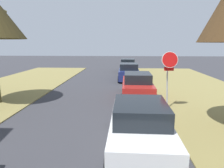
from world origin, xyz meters
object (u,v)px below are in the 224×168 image
(parked_sedan_red, at_px, (137,86))
(parked_sedan_black, at_px, (128,66))
(stop_sign_far, at_px, (169,68))
(parked_sedan_navy, at_px, (129,72))
(parked_sedan_white, at_px, (140,126))

(parked_sedan_red, distance_m, parked_sedan_black, 12.23)
(stop_sign_far, xyz_separation_m, parked_sedan_navy, (-1.78, 8.68, -1.43))
(parked_sedan_navy, height_order, parked_sedan_black, same)
(stop_sign_far, height_order, parked_sedan_navy, stop_sign_far)
(parked_sedan_white, relative_size, parked_sedan_black, 1.00)
(stop_sign_far, bearing_deg, parked_sedan_navy, 101.60)
(parked_sedan_white, distance_m, parked_sedan_navy, 12.76)
(stop_sign_far, bearing_deg, parked_sedan_black, 96.94)
(stop_sign_far, height_order, parked_sedan_black, stop_sign_far)
(stop_sign_far, distance_m, parked_sedan_navy, 8.97)
(parked_sedan_navy, bearing_deg, stop_sign_far, -78.40)
(parked_sedan_red, height_order, parked_sedan_black, same)
(stop_sign_far, relative_size, parked_sedan_red, 0.66)
(stop_sign_far, relative_size, parked_sedan_black, 0.66)
(parked_sedan_white, xyz_separation_m, parked_sedan_navy, (-0.03, 12.76, 0.00))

